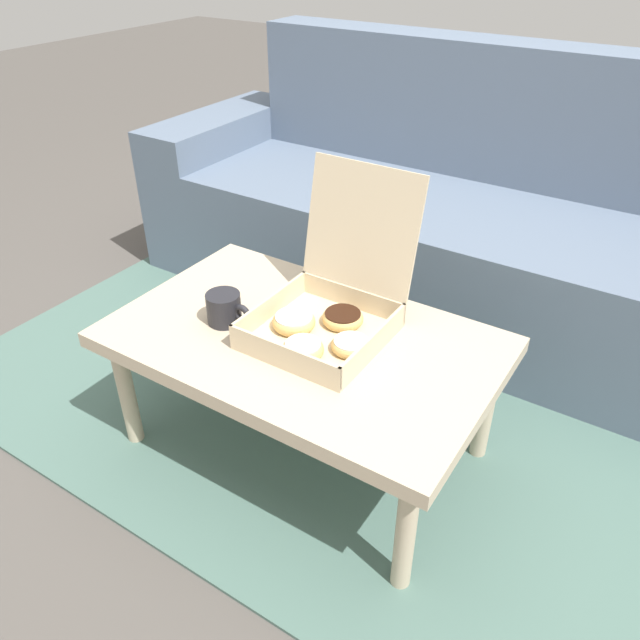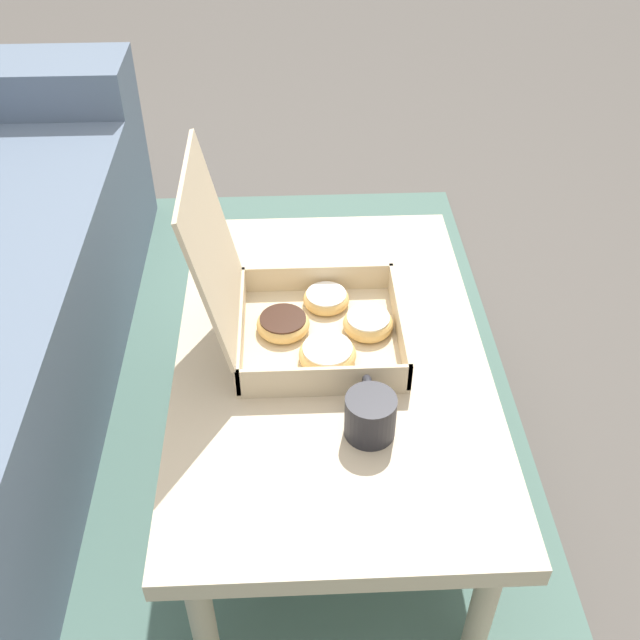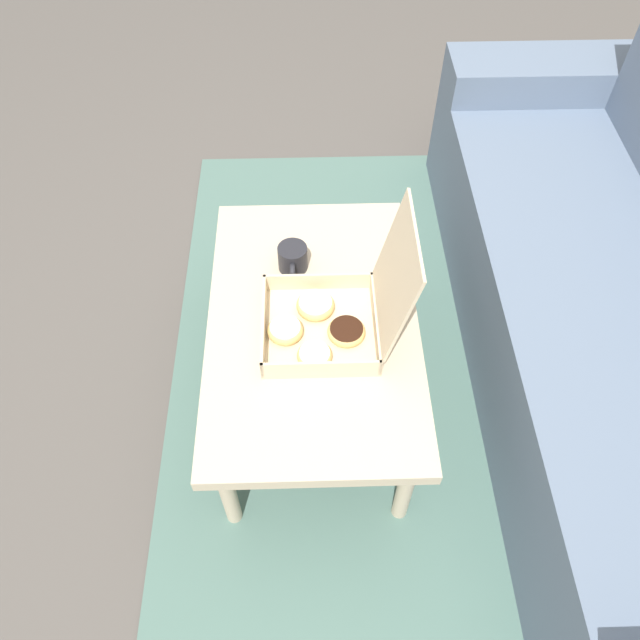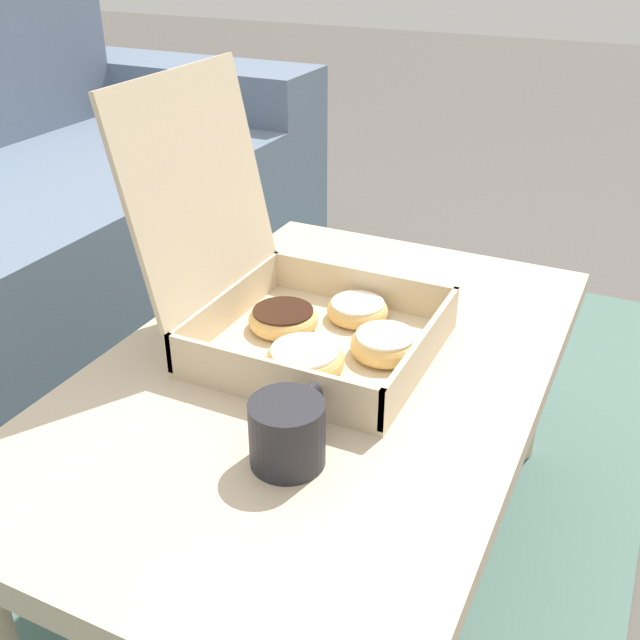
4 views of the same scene
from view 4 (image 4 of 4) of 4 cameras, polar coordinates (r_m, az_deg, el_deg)
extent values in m
plane|color=#514C47|center=(1.35, -6.79, -15.62)|extent=(12.00, 12.00, 0.00)
cube|color=#4C6B60|center=(1.50, -16.81, -11.48)|extent=(2.40, 1.88, 0.01)
cube|color=slate|center=(2.32, -9.51, 11.89)|extent=(0.24, 0.77, 0.57)
cube|color=#C6B293|center=(1.06, 0.02, -4.46)|extent=(0.96, 0.59, 0.04)
cylinder|color=#C6B293|center=(1.45, 15.82, -4.67)|extent=(0.04, 0.04, 0.34)
cylinder|color=#C6B293|center=(1.57, -1.20, -0.74)|extent=(0.04, 0.04, 0.34)
cube|color=beige|center=(1.08, 0.00, -2.13)|extent=(0.31, 0.32, 0.01)
cube|color=beige|center=(1.02, 7.83, -2.41)|extent=(0.31, 0.01, 0.06)
cube|color=beige|center=(1.13, -7.03, 1.05)|extent=(0.31, 0.01, 0.06)
cube|color=beige|center=(0.95, -3.89, -4.56)|extent=(0.01, 0.32, 0.06)
cube|color=beige|center=(1.19, 3.12, 2.60)|extent=(0.01, 0.32, 0.06)
cube|color=beige|center=(1.08, -9.27, 10.10)|extent=(0.31, 0.07, 0.31)
torus|color=#E0B266|center=(1.12, -2.82, 0.05)|extent=(0.10, 0.10, 0.03)
cylinder|color=black|center=(1.12, -2.83, 0.46)|extent=(0.09, 0.09, 0.01)
torus|color=#E0B266|center=(1.01, -1.16, -3.08)|extent=(0.11, 0.11, 0.03)
cylinder|color=white|center=(1.01, -1.17, -2.59)|extent=(0.09, 0.09, 0.02)
torus|color=#E0B266|center=(1.15, 2.87, 0.72)|extent=(0.09, 0.09, 0.03)
cylinder|color=white|center=(1.14, 2.88, 1.10)|extent=(0.08, 0.08, 0.01)
torus|color=#E0B266|center=(1.05, 5.00, -1.92)|extent=(0.10, 0.10, 0.03)
cylinder|color=white|center=(1.05, 5.03, -1.44)|extent=(0.08, 0.08, 0.02)
cylinder|color=#232328|center=(0.86, -2.52, -8.62)|extent=(0.09, 0.09, 0.08)
torus|color=#232328|center=(0.90, -0.76, -6.35)|extent=(0.05, 0.02, 0.05)
camera|label=1|loc=(1.69, 57.33, 28.56)|focal=35.00mm
camera|label=2|loc=(0.67, -114.19, 32.35)|focal=42.00mm
camera|label=3|loc=(2.08, 21.03, 51.04)|focal=35.00mm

